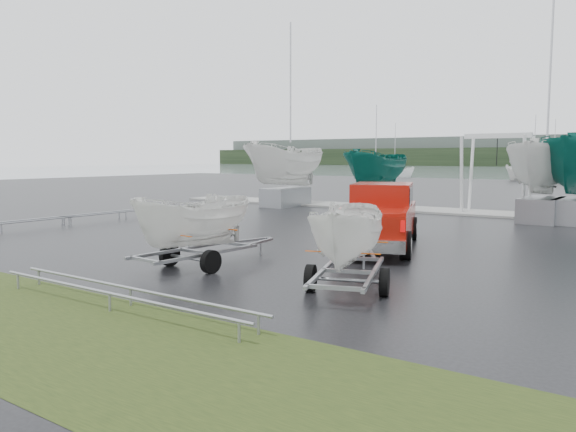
{
  "coord_description": "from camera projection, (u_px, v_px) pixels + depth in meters",
  "views": [
    {
      "loc": [
        12.76,
        -16.39,
        2.93
      ],
      "look_at": [
        3.37,
        -2.89,
        1.2
      ],
      "focal_mm": 35.0,
      "sensor_mm": 36.0,
      "label": 1
    }
  ],
  "objects": [
    {
      "name": "ground_plane",
      "position": [
        258.0,
        236.0,
        20.93
      ],
      "size": [
        120.0,
        120.0,
        0.0
      ],
      "primitive_type": "plane",
      "color": "black",
      "rests_on": "ground"
    },
    {
      "name": "dock",
      "position": [
        400.0,
        209.0,
        31.54
      ],
      "size": [
        30.0,
        3.0,
        0.12
      ],
      "primitive_type": "cube",
      "color": "gray",
      "rests_on": "ground"
    },
    {
      "name": "pickup_truck",
      "position": [
        380.0,
        214.0,
        18.47
      ],
      "size": [
        4.03,
        6.48,
        2.04
      ],
      "rotation": [
        0.0,
        0.0,
        0.34
      ],
      "color": "maroon",
      "rests_on": "ground"
    },
    {
      "name": "trailer_hitched",
      "position": [
        349.0,
        184.0,
        12.01
      ],
      "size": [
        2.33,
        3.79,
        4.31
      ],
      "rotation": [
        0.0,
        0.0,
        0.34
      ],
      "color": "gray",
      "rests_on": "ground"
    },
    {
      "name": "trailer_parked",
      "position": [
        194.0,
        178.0,
        14.58
      ],
      "size": [
        1.82,
        3.67,
        4.38
      ],
      "rotation": [
        0.0,
        0.0,
        -0.07
      ],
      "color": "gray",
      "rests_on": "ground"
    },
    {
      "name": "boat_hoist",
      "position": [
        497.0,
        162.0,
        28.33
      ],
      "size": [
        3.3,
        2.18,
        4.12
      ],
      "color": "silver",
      "rests_on": "ground"
    },
    {
      "name": "keelboat_0",
      "position": [
        286.0,
        136.0,
        33.14
      ],
      "size": [
        2.63,
        3.2,
        10.81
      ],
      "color": "gray",
      "rests_on": "ground"
    },
    {
      "name": "keelboat_1",
      "position": [
        377.0,
        148.0,
        30.05
      ],
      "size": [
        2.18,
        3.2,
        6.9
      ],
      "color": "gray",
      "rests_on": "ground"
    },
    {
      "name": "keelboat_2",
      "position": [
        545.0,
        133.0,
        25.09
      ],
      "size": [
        2.52,
        3.2,
        10.69
      ],
      "color": "gray",
      "rests_on": "ground"
    },
    {
      "name": "mast_rack_0",
      "position": [
        122.0,
        211.0,
        26.82
      ],
      "size": [
        0.56,
        6.5,
        0.06
      ],
      "rotation": [
        0.0,
        0.0,
        1.57
      ],
      "color": "gray",
      "rests_on": "ground"
    },
    {
      "name": "mast_rack_2",
      "position": [
        120.0,
        291.0,
        10.87
      ],
      "size": [
        7.0,
        0.56,
        0.06
      ],
      "color": "gray",
      "rests_on": "ground"
    },
    {
      "name": "moored_boat_0",
      "position": [
        375.0,
        187.0,
        55.31
      ],
      "size": [
        3.66,
        3.66,
        11.4
      ],
      "rotation": [
        0.0,
        0.0,
        3.92
      ],
      "color": "silver",
      "rests_on": "ground"
    },
    {
      "name": "moored_boat_1",
      "position": [
        533.0,
        181.0,
        68.05
      ],
      "size": [
        4.11,
        4.07,
        12.02
      ],
      "rotation": [
        0.0,
        0.0,
        4.27
      ],
      "color": "silver",
      "rests_on": "ground"
    },
    {
      "name": "moored_boat_4",
      "position": [
        394.0,
        177.0,
        84.68
      ],
      "size": [
        3.12,
        3.09,
        10.97
      ],
      "rotation": [
        0.0,
        0.0,
        2.1
      ],
      "color": "silver",
      "rests_on": "ground"
    },
    {
      "name": "moored_boat_5",
      "position": [
        553.0,
        179.0,
        75.34
      ],
      "size": [
        3.01,
        2.96,
        11.34
      ],
      "rotation": [
        0.0,
        0.0,
        4.9
      ],
      "color": "silver",
      "rests_on": "ground"
    }
  ]
}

